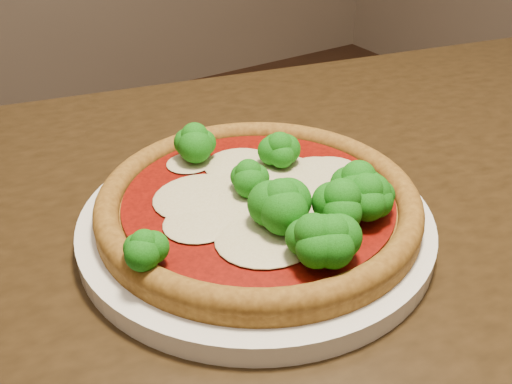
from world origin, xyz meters
TOP-DOWN VIEW (x-y plane):
  - dining_table at (0.06, -0.13)m, footprint 1.46×1.03m
  - plate at (-0.01, -0.09)m, footprint 0.30×0.30m
  - pizza at (-0.00, -0.10)m, footprint 0.27×0.27m

SIDE VIEW (x-z plane):
  - dining_table at x=0.06m, z-range 0.28..1.03m
  - plate at x=-0.01m, z-range 0.75..0.77m
  - pizza at x=0.00m, z-range 0.75..0.82m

